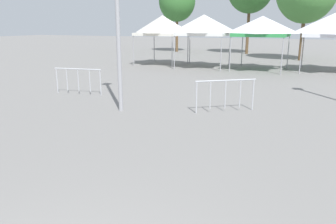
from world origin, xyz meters
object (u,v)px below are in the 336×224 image
Objects in this scene: canopy_tent_far_left at (262,26)px; crowd_barrier_mid_lot at (78,76)px; canopy_tent_far_right at (334,25)px; canopy_tent_behind_right at (204,25)px; tree_behind_tents_right at (177,1)px; canopy_tent_left_of_center at (162,26)px; crowd_barrier_near_person at (226,89)px.

crowd_barrier_mid_lot is at bearing -117.21° from canopy_tent_far_left.
canopy_tent_far_right reaches higher than crowd_barrier_mid_lot.
canopy_tent_far_left is (3.71, 0.26, -0.07)m from canopy_tent_behind_right.
crowd_barrier_mid_lot is at bearing -77.31° from tree_behind_tents_right.
canopy_tent_far_right is 18.12m from tree_behind_tents_right.
crowd_barrier_mid_lot is at bearing -99.99° from canopy_tent_behind_right.
canopy_tent_left_of_center reaches higher than canopy_tent_far_left.
crowd_barrier_mid_lot is (-9.60, -11.82, -2.04)m from canopy_tent_far_right.
tree_behind_tents_right is at bearing 144.45° from canopy_tent_far_right.
canopy_tent_behind_right is 0.48× the size of tree_behind_tents_right.
tree_behind_tents_right is (-10.59, 11.42, 2.44)m from canopy_tent_far_left.
canopy_tent_behind_right is 7.84m from canopy_tent_far_right.
canopy_tent_far_right is (7.74, 1.24, 0.01)m from canopy_tent_behind_right.
canopy_tent_behind_right is 13.76m from tree_behind_tents_right.
canopy_tent_far_left reaches higher than crowd_barrier_near_person.
canopy_tent_left_of_center is 1.03× the size of canopy_tent_far_left.
canopy_tent_behind_right reaches higher than crowd_barrier_mid_lot.
canopy_tent_left_of_center is at bearing -175.47° from canopy_tent_far_right.
canopy_tent_far_right is at bearing 9.07° from canopy_tent_behind_right.
canopy_tent_behind_right is at bearing 80.01° from crowd_barrier_mid_lot.
canopy_tent_far_right is 12.69m from crowd_barrier_near_person.
canopy_tent_left_of_center is 0.99× the size of canopy_tent_far_right.
tree_behind_tents_right reaches higher than canopy_tent_left_of_center.
canopy_tent_far_right is at bearing 4.53° from canopy_tent_left_of_center.
canopy_tent_far_left is 4.14m from canopy_tent_far_right.
canopy_tent_behind_right is 2.02× the size of crowd_barrier_near_person.
crowd_barrier_mid_lot and crowd_barrier_near_person have the same top height.
canopy_tent_behind_right is 1.04× the size of canopy_tent_far_left.
crowd_barrier_near_person is at bearing -2.39° from crowd_barrier_mid_lot.
canopy_tent_left_of_center is at bearing 96.98° from crowd_barrier_mid_lot.
canopy_tent_far_left is at bearing -0.87° from canopy_tent_left_of_center.
canopy_tent_far_left is at bearing 62.79° from crowd_barrier_mid_lot.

